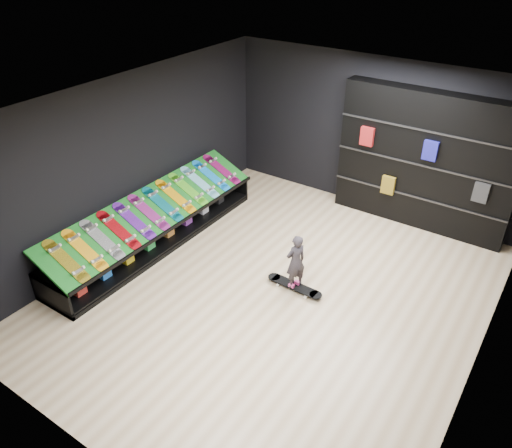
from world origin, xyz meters
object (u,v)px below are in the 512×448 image
Objects in this scene: back_shelving at (425,162)px; floor_skateboard at (294,287)px; display_rack at (156,231)px; child at (295,271)px.

floor_skateboard is at bearing -105.98° from back_shelving.
display_rack is 2.78m from child.
display_rack is at bearing -57.89° from child.
display_rack is 8.04× the size of child.
child is at bearing 4.69° from display_rack.
back_shelving is at bearing -168.56° from child.
back_shelving is at bearing 75.60° from floor_skateboard.
back_shelving is 5.77× the size of child.
child reaches higher than floor_skateboard.
child is at bearing 1.58° from floor_skateboard.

